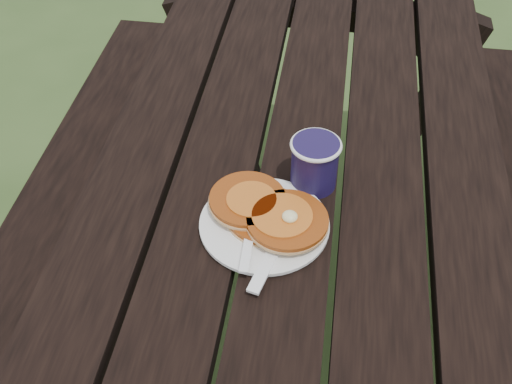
# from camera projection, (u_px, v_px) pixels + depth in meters

# --- Properties ---
(ground) EXTENTS (60.00, 60.00, 0.00)m
(ground) POSITION_uv_depth(u_px,v_px,m) (289.00, 353.00, 1.75)
(ground) COLOR #30451D
(ground) RESTS_ON ground
(picnic_table) EXTENTS (1.36, 1.80, 0.75)m
(picnic_table) POSITION_uv_depth(u_px,v_px,m) (295.00, 269.00, 1.49)
(picnic_table) COLOR black
(picnic_table) RESTS_ON ground
(plate) EXTENTS (0.26, 0.26, 0.01)m
(plate) POSITION_uv_depth(u_px,v_px,m) (264.00, 225.00, 1.07)
(plate) COLOR white
(plate) RESTS_ON picnic_table
(pancake_stack) EXTENTS (0.20, 0.17, 0.04)m
(pancake_stack) POSITION_uv_depth(u_px,v_px,m) (268.00, 212.00, 1.06)
(pancake_stack) COLOR #994211
(pancake_stack) RESTS_ON plate
(knife) EXTENTS (0.06, 0.18, 0.00)m
(knife) POSITION_uv_depth(u_px,v_px,m) (274.00, 250.00, 1.02)
(knife) COLOR white
(knife) RESTS_ON plate
(fork) EXTENTS (0.04, 0.16, 0.01)m
(fork) POSITION_uv_depth(u_px,v_px,m) (248.00, 245.00, 1.02)
(fork) COLOR white
(fork) RESTS_ON plate
(coffee_cup) EXTENTS (0.09, 0.09, 0.09)m
(coffee_cup) POSITION_uv_depth(u_px,v_px,m) (315.00, 161.00, 1.11)
(coffee_cup) COLOR #1A113B
(coffee_cup) RESTS_ON picnic_table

